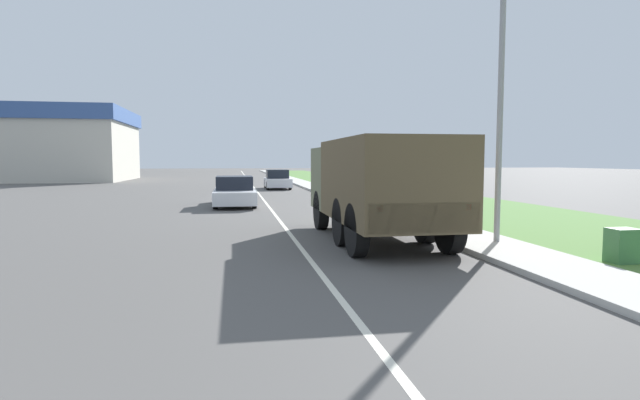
{
  "coord_description": "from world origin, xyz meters",
  "views": [
    {
      "loc": [
        -1.58,
        0.54,
        2.1
      ],
      "look_at": [
        0.85,
        14.45,
        0.97
      ],
      "focal_mm": 28.0,
      "sensor_mm": 36.0,
      "label": 1
    }
  ],
  "objects_px": {
    "car_second_ahead": "(277,180)",
    "lamp_post": "(494,59)",
    "military_truck": "(378,183)",
    "car_nearest_ahead": "(235,192)"
  },
  "relations": [
    {
      "from": "car_nearest_ahead",
      "to": "lamp_post",
      "type": "height_order",
      "value": "lamp_post"
    },
    {
      "from": "car_nearest_ahead",
      "to": "lamp_post",
      "type": "distance_m",
      "value": 14.15
    },
    {
      "from": "car_nearest_ahead",
      "to": "car_second_ahead",
      "type": "distance_m",
      "value": 13.51
    },
    {
      "from": "car_second_ahead",
      "to": "lamp_post",
      "type": "distance_m",
      "value": 25.78
    },
    {
      "from": "car_second_ahead",
      "to": "lamp_post",
      "type": "bearing_deg",
      "value": -83.39
    },
    {
      "from": "car_second_ahead",
      "to": "car_nearest_ahead",
      "type": "bearing_deg",
      "value": -103.42
    },
    {
      "from": "car_nearest_ahead",
      "to": "car_second_ahead",
      "type": "xyz_separation_m",
      "value": [
        3.13,
        13.14,
        0.01
      ]
    },
    {
      "from": "car_nearest_ahead",
      "to": "car_second_ahead",
      "type": "relative_size",
      "value": 1.22
    },
    {
      "from": "car_second_ahead",
      "to": "lamp_post",
      "type": "relative_size",
      "value": 0.54
    },
    {
      "from": "military_truck",
      "to": "car_second_ahead",
      "type": "xyz_separation_m",
      "value": [
        -0.51,
        23.96,
        -0.88
      ]
    }
  ]
}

